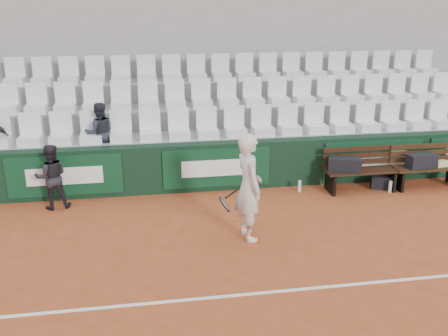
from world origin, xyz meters
TOP-DOWN VIEW (x-y plane):
  - ground at (0.00, 0.00)m, footprint 80.00×80.00m
  - court_baseline at (0.00, 0.00)m, footprint 18.00×0.06m
  - back_barrier at (0.07, 3.99)m, footprint 18.00×0.34m
  - grandstand_tier_front at (0.00, 4.62)m, footprint 18.00×0.95m
  - grandstand_tier_mid at (0.00, 5.58)m, footprint 18.00×0.95m
  - grandstand_tier_back at (0.00, 6.53)m, footprint 18.00×0.95m
  - grandstand_rear_wall at (0.00, 7.15)m, footprint 18.00×0.30m
  - seat_row_front at (0.00, 4.45)m, footprint 11.90×0.44m
  - seat_row_mid at (0.00, 5.40)m, footprint 11.90×0.44m
  - seat_row_back at (0.00, 6.35)m, footprint 11.90×0.44m
  - bench_left at (2.75, 3.41)m, footprint 1.50×0.56m
  - bench_right at (4.21, 3.37)m, footprint 1.50×0.56m
  - sports_bag_left at (2.37, 3.40)m, footprint 0.71×0.48m
  - sports_bag_right at (4.05, 3.36)m, footprint 0.63×0.35m
  - towel at (4.52, 3.40)m, footprint 0.36×0.28m
  - sports_bag_ground at (3.26, 3.45)m, footprint 0.52×0.41m
  - water_bottle_near at (1.49, 3.54)m, footprint 0.07×0.07m
  - water_bottle_far at (3.32, 3.20)m, footprint 0.07×0.07m
  - tennis_player at (0.00, 1.69)m, footprint 0.76×0.72m
  - ball_kid at (-3.39, 3.49)m, footprint 0.69×0.58m
  - spectator_c at (-2.53, 4.50)m, footprint 0.67×0.56m

SIDE VIEW (x-z plane):
  - ground at x=0.00m, z-range 0.00..0.00m
  - court_baseline at x=0.00m, z-range 0.00..0.01m
  - water_bottle_near at x=1.49m, z-range 0.00..0.24m
  - water_bottle_far at x=3.32m, z-range 0.00..0.25m
  - sports_bag_ground at x=3.26m, z-range 0.00..0.28m
  - bench_left at x=2.75m, z-range 0.00..0.45m
  - bench_right at x=4.21m, z-range 0.00..0.45m
  - towel at x=4.52m, z-range 0.45..0.54m
  - grandstand_tier_front at x=0.00m, z-range 0.00..1.00m
  - back_barrier at x=0.07m, z-range 0.00..1.00m
  - sports_bag_left at x=2.37m, z-range 0.45..0.73m
  - sports_bag_right at x=4.05m, z-range 0.45..0.73m
  - ball_kid at x=-3.39m, z-range 0.00..1.25m
  - grandstand_tier_mid at x=0.00m, z-range 0.00..1.45m
  - tennis_player at x=0.00m, z-range 0.00..1.80m
  - grandstand_tier_back at x=0.00m, z-range 0.00..1.90m
  - seat_row_front at x=0.00m, z-range 1.00..1.63m
  - spectator_c at x=-2.53m, z-range 1.00..2.26m
  - seat_row_mid at x=0.00m, z-range 1.45..2.08m
  - grandstand_rear_wall at x=0.00m, z-range 0.00..4.40m
  - seat_row_back at x=0.00m, z-range 1.90..2.53m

